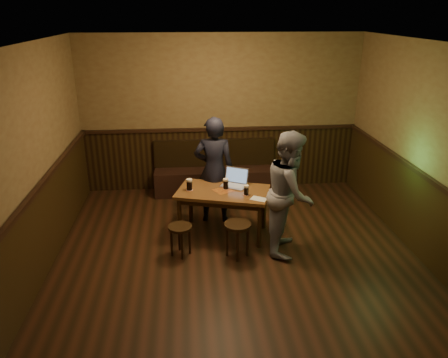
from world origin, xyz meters
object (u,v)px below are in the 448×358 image
pub_table (223,196)px  stool_right (238,230)px  bench (215,176)px  person_suit (214,170)px  stool_left (180,232)px  person_grey (290,193)px  pint_right (246,190)px  pint_mid (226,184)px  laptop (235,181)px  pint_left (189,185)px

pub_table → stool_right: 0.70m
bench → person_suit: (-0.10, -1.16, 0.53)m
pub_table → person_suit: (-0.10, 0.48, 0.24)m
bench → stool_left: bearing=-106.0°
bench → person_grey: bearing=-68.1°
pint_right → pint_mid: bearing=137.6°
stool_right → person_grey: 0.87m
stool_left → person_suit: 1.26m
stool_right → pint_right: size_ratio=3.31×
stool_left → pint_right: size_ratio=2.96×
pub_table → laptop: size_ratio=3.22×
person_suit → person_grey: (0.96, -0.99, 0.01)m
laptop → person_grey: size_ratio=0.27×
pint_right → person_suit: (-0.41, 0.66, 0.07)m
pint_mid → person_grey: size_ratio=0.09×
pub_table → person_grey: 1.04m
person_suit → pint_left: bearing=54.0°
bench → person_grey: size_ratio=1.29×
pint_right → person_grey: person_grey is taller
stool_left → person_grey: person_grey is taller
stool_right → pint_left: pint_left is taller
pint_right → person_grey: 0.65m
pint_mid → laptop: (0.15, 0.13, -0.01)m
pint_right → laptop: (-0.12, 0.37, -0.01)m
pint_left → pint_right: size_ratio=1.17×
pub_table → pint_right: bearing=-14.4°
stool_left → pint_left: pint_left is taller
bench → pub_table: bench is taller
pint_right → person_suit: size_ratio=0.09×
pint_left → laptop: laptop is taller
pub_table → pint_left: (-0.48, 0.06, 0.18)m
bench → pub_table: (0.00, -1.64, 0.30)m
person_suit → person_grey: bearing=141.2°
pub_table → laptop: bearing=60.0°
person_grey → pint_left: bearing=84.3°
stool_left → person_suit: (0.53, 1.04, 0.49)m
pint_mid → person_grey: bearing=-34.8°
pint_mid → pint_right: (0.27, -0.25, -0.01)m
stool_left → pub_table: bearing=41.5°
pint_right → laptop: 0.39m
pint_right → person_grey: size_ratio=0.09×
stool_left → stool_right: stool_right is taller
stool_left → pint_left: 0.77m
pint_right → stool_right: bearing=-110.5°
laptop → person_grey: person_grey is taller
pint_mid → person_suit: (-0.14, 0.42, 0.06)m
pint_mid → laptop: laptop is taller
pint_left → person_suit: size_ratio=0.10×
stool_left → person_suit: bearing=62.8°
bench → laptop: laptop is taller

